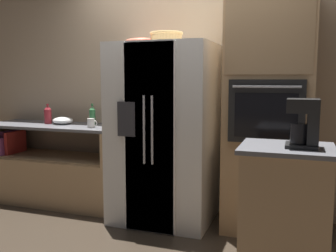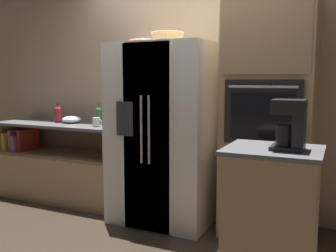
% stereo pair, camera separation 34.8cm
% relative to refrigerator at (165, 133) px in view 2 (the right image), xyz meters
% --- Properties ---
extents(ground_plane, '(20.00, 20.00, 0.00)m').
position_rel_refrigerator_xyz_m(ground_plane, '(0.14, -0.02, -0.86)').
color(ground_plane, '#382D23').
extents(wall_back, '(12.00, 0.06, 2.80)m').
position_rel_refrigerator_xyz_m(wall_back, '(0.14, 0.43, 0.54)').
color(wall_back, tan).
rests_on(wall_back, ground_plane).
extents(counter_left, '(1.59, 0.61, 0.89)m').
position_rel_refrigerator_xyz_m(counter_left, '(-1.38, 0.09, -0.54)').
color(counter_left, tan).
rests_on(counter_left, ground_plane).
extents(refrigerator, '(0.95, 0.82, 1.72)m').
position_rel_refrigerator_xyz_m(refrigerator, '(0.00, 0.00, 0.00)').
color(refrigerator, white).
rests_on(refrigerator, ground_plane).
extents(wall_oven, '(0.75, 0.70, 2.18)m').
position_rel_refrigerator_xyz_m(wall_oven, '(0.98, 0.08, 0.23)').
color(wall_oven, tan).
rests_on(wall_oven, ground_plane).
extents(island_counter, '(0.61, 0.54, 0.95)m').
position_rel_refrigerator_xyz_m(island_counter, '(1.17, -0.84, -0.39)').
color(island_counter, tan).
rests_on(island_counter, ground_plane).
extents(wicker_basket, '(0.32, 0.32, 0.11)m').
position_rel_refrigerator_xyz_m(wicker_basket, '(0.02, 0.00, 0.92)').
color(wicker_basket, tan).
rests_on(wicker_basket, refrigerator).
extents(fruit_bowl, '(0.32, 0.32, 0.06)m').
position_rel_refrigerator_xyz_m(fruit_bowl, '(-0.24, 0.02, 0.89)').
color(fruit_bowl, '#DB664C').
rests_on(fruit_bowl, refrigerator).
extents(bottle_tall, '(0.08, 0.08, 0.23)m').
position_rel_refrigerator_xyz_m(bottle_tall, '(-1.45, 0.13, 0.13)').
color(bottle_tall, maroon).
rests_on(bottle_tall, counter_left).
extents(bottle_short, '(0.07, 0.07, 0.24)m').
position_rel_refrigerator_xyz_m(bottle_short, '(-0.89, 0.16, 0.13)').
color(bottle_short, '#33723F').
rests_on(bottle_short, counter_left).
extents(mug, '(0.11, 0.08, 0.10)m').
position_rel_refrigerator_xyz_m(mug, '(-0.80, -0.02, 0.07)').
color(mug, silver).
rests_on(mug, counter_left).
extents(mixing_bowl, '(0.22, 0.22, 0.08)m').
position_rel_refrigerator_xyz_m(mixing_bowl, '(-1.26, 0.15, 0.07)').
color(mixing_bowl, white).
rests_on(mixing_bowl, counter_left).
extents(coffee_maker, '(0.20, 0.20, 0.32)m').
position_rel_refrigerator_xyz_m(coffee_maker, '(1.28, -0.86, 0.26)').
color(coffee_maker, black).
rests_on(coffee_maker, island_counter).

